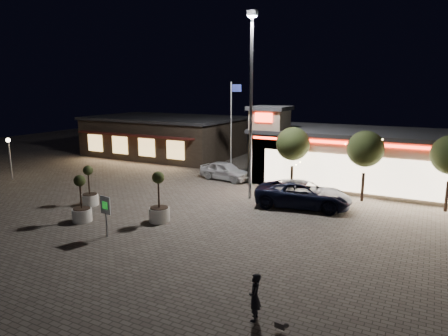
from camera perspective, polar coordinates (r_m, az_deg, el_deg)
The scene contains 16 objects.
ground at distance 22.30m, azimuth -9.67°, elevation -8.63°, with size 90.00×90.00×0.00m, color #6B6156.
retail_building at distance 32.96m, azimuth 21.51°, elevation 1.30°, with size 20.40×8.40×6.10m.
restaurant_building at distance 45.66m, azimuth -8.56°, elevation 4.59°, with size 16.40×11.00×4.30m.
floodlight_pole at distance 26.83m, azimuth 3.90°, elevation 10.24°, with size 0.60×0.40×12.38m.
flagpole at distance 33.14m, azimuth 1.17°, elevation 6.59°, with size 0.95×0.10×8.00m.
lamp_post_west at distance 37.44m, azimuth -28.34°, elevation 2.24°, with size 0.36×0.36×3.48m.
string_tree_a at distance 29.20m, azimuth 9.80°, elevation 3.39°, with size 2.42×2.42×4.79m.
string_tree_b at distance 28.09m, azimuth 19.55°, elevation 2.57°, with size 2.42×2.42×4.79m.
pickup_truck at distance 26.16m, azimuth 11.21°, elevation -3.70°, with size 2.80×6.08×1.69m, color black.
white_sedan at distance 33.12m, azimuth 0.16°, elevation -0.39°, with size 1.79×4.46×1.52m, color silver.
pedestrian at distance 13.89m, azimuth 4.42°, elevation -17.92°, with size 0.60×0.39×1.64m, color black.
dog at distance 13.67m, azimuth 8.33°, elevation -21.35°, with size 0.48×0.20×0.25m.
planter_left at distance 27.47m, azimuth -18.66°, elevation -3.41°, with size 1.08×1.08×2.66m.
planter_mid at distance 24.41m, azimuth -19.68°, elevation -5.29°, with size 1.11×1.11×2.73m.
planter_right at distance 23.26m, azimuth -9.26°, elevation -5.40°, with size 1.20×1.20×2.95m.
valet_sign at distance 21.38m, azimuth -16.56°, elevation -5.59°, with size 0.71×0.16×2.16m.
Camera 1 is at (12.89, -16.51, 7.67)m, focal length 32.00 mm.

